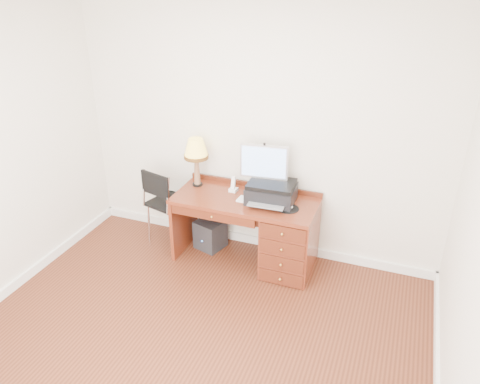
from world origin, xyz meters
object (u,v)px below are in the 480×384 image
at_px(chair, 167,199).
at_px(leg_lamp, 196,151).
at_px(printer, 271,192).
at_px(desk, 274,232).
at_px(phone, 233,187).
at_px(equipment_box, 210,234).
at_px(monitor, 264,165).

bearing_deg(chair, leg_lamp, 30.70).
distance_m(printer, leg_lamp, 0.92).
bearing_deg(desk, phone, 166.64).
bearing_deg(desk, equipment_box, 172.99).
bearing_deg(desk, printer, 142.02).
bearing_deg(desk, leg_lamp, 172.47).
distance_m(monitor, chair, 1.25).
height_order(monitor, chair, monitor).
xyz_separation_m(desk, chair, (-1.28, 0.03, 0.14)).
xyz_separation_m(printer, phone, (-0.45, 0.08, -0.05)).
bearing_deg(equipment_box, leg_lamp, -173.70).
bearing_deg(monitor, printer, -42.34).
height_order(monitor, phone, monitor).
relative_size(printer, leg_lamp, 0.92).
bearing_deg(phone, equipment_box, -170.25).
height_order(monitor, equipment_box, monitor).
bearing_deg(equipment_box, phone, 21.30).
distance_m(printer, phone, 0.46).
bearing_deg(leg_lamp, chair, -164.37).
bearing_deg(equipment_box, monitor, 18.85).
relative_size(printer, phone, 2.91).
xyz_separation_m(monitor, printer, (0.11, -0.08, -0.25)).
relative_size(monitor, phone, 3.32).
relative_size(printer, equipment_box, 1.49).
xyz_separation_m(printer, chair, (-1.22, -0.02, -0.30)).
relative_size(leg_lamp, chair, 0.59).
xyz_separation_m(monitor, phone, (-0.34, -0.00, -0.31)).
xyz_separation_m(desk, phone, (-0.50, 0.12, 0.39)).
height_order(desk, phone, phone).
bearing_deg(leg_lamp, desk, -7.53).
height_order(desk, monitor, monitor).
height_order(monitor, leg_lamp, monitor).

